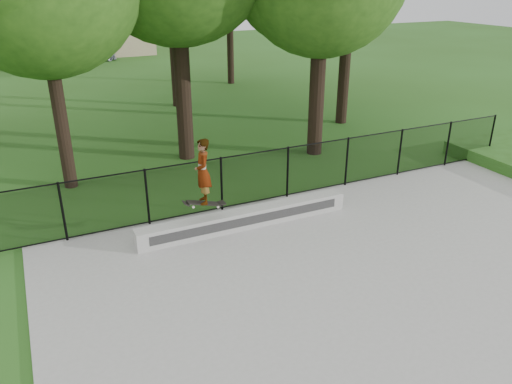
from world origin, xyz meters
TOP-DOWN VIEW (x-y plane):
  - ground at (0.00, 0.00)m, footprint 100.00×100.00m
  - concrete_slab at (0.00, 0.00)m, footprint 14.00×12.00m
  - grind_ledge at (-1.84, 4.70)m, footprint 5.57×0.40m
  - car_a at (-5.81, 32.90)m, footprint 3.24×1.84m
  - car_b at (-3.51, 32.12)m, footprint 3.47×1.90m
  - car_c at (-1.47, 33.74)m, footprint 4.16×2.81m
  - skater_airborne at (-2.99, 4.50)m, footprint 0.82×0.62m
  - chainlink_fence at (0.00, 5.90)m, footprint 16.06×0.06m
  - distant_building at (-2.00, 38.00)m, footprint 12.40×6.40m

SIDE VIEW (x-z plane):
  - ground at x=0.00m, z-range 0.00..0.00m
  - concrete_slab at x=0.00m, z-range 0.00..0.06m
  - grind_ledge at x=-1.84m, z-range 0.06..0.52m
  - car_a at x=-5.81m, z-range 0.00..1.04m
  - car_b at x=-3.51m, z-range 0.00..1.19m
  - car_c at x=-1.47m, z-range 0.00..1.21m
  - chainlink_fence at x=0.00m, z-range 0.06..1.56m
  - skater_airborne at x=-2.99m, z-range 0.91..2.63m
  - distant_building at x=-2.00m, z-range 0.01..4.31m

